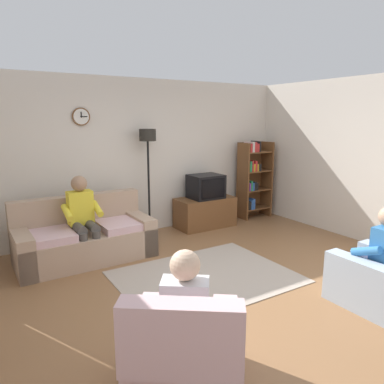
% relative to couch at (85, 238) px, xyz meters
% --- Properties ---
extents(ground_plane, '(12.00, 12.00, 0.00)m').
position_rel_couch_xyz_m(ground_plane, '(1.36, -1.81, -0.31)').
color(ground_plane, '#8C603D').
extents(back_wall_assembly, '(6.20, 0.17, 2.70)m').
position_rel_couch_xyz_m(back_wall_assembly, '(1.36, 0.85, 1.04)').
color(back_wall_assembly, silver).
rests_on(back_wall_assembly, ground_plane).
extents(right_wall, '(0.12, 5.80, 2.70)m').
position_rel_couch_xyz_m(right_wall, '(4.22, -1.81, 1.04)').
color(right_wall, silver).
rests_on(right_wall, ground_plane).
extents(couch, '(1.92, 0.92, 0.90)m').
position_rel_couch_xyz_m(couch, '(0.00, 0.00, 0.00)').
color(couch, tan).
rests_on(couch, ground_plane).
extents(tv_stand, '(1.10, 0.56, 0.56)m').
position_rel_couch_xyz_m(tv_stand, '(2.39, 0.44, -0.03)').
color(tv_stand, brown).
rests_on(tv_stand, ground_plane).
extents(tv, '(0.60, 0.49, 0.44)m').
position_rel_couch_xyz_m(tv, '(2.39, 0.42, 0.47)').
color(tv, black).
rests_on(tv, tv_stand).
extents(bookshelf, '(0.68, 0.36, 1.58)m').
position_rel_couch_xyz_m(bookshelf, '(3.60, 0.51, 0.52)').
color(bookshelf, brown).
rests_on(bookshelf, ground_plane).
extents(floor_lamp, '(0.28, 0.28, 1.85)m').
position_rel_couch_xyz_m(floor_lamp, '(1.28, 0.54, 1.14)').
color(floor_lamp, black).
rests_on(floor_lamp, ground_plane).
extents(armchair_near_window, '(1.16, 1.18, 0.90)m').
position_rel_couch_xyz_m(armchair_near_window, '(-0.09, -3.02, -0.02)').
color(armchair_near_window, beige).
rests_on(armchair_near_window, ground_plane).
extents(armchair_near_bookshelf, '(0.80, 0.88, 0.90)m').
position_rel_couch_xyz_m(armchair_near_bookshelf, '(2.39, -3.05, -0.02)').
color(armchair_near_bookshelf, '#9EADBC').
rests_on(armchair_near_bookshelf, ground_plane).
extents(area_rug, '(2.20, 1.70, 0.01)m').
position_rel_couch_xyz_m(area_rug, '(1.15, -1.44, -0.31)').
color(area_rug, '#AD9E8E').
rests_on(area_rug, ground_plane).
extents(person_on_couch, '(0.52, 0.54, 1.24)m').
position_rel_couch_xyz_m(person_on_couch, '(-0.04, -0.11, 0.39)').
color(person_on_couch, yellow).
rests_on(person_on_couch, ground_plane).
extents(person_in_left_armchair, '(0.62, 0.64, 1.12)m').
position_rel_couch_xyz_m(person_in_left_armchair, '(-0.04, -2.95, 0.29)').
color(person_in_left_armchair, silver).
rests_on(person_in_left_armchair, ground_plane).
extents(person_in_right_armchair, '(0.51, 0.54, 1.12)m').
position_rel_couch_xyz_m(person_in_right_armchair, '(2.39, -2.96, 0.29)').
color(person_in_right_armchair, '#3372B2').
rests_on(person_in_right_armchair, ground_plane).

